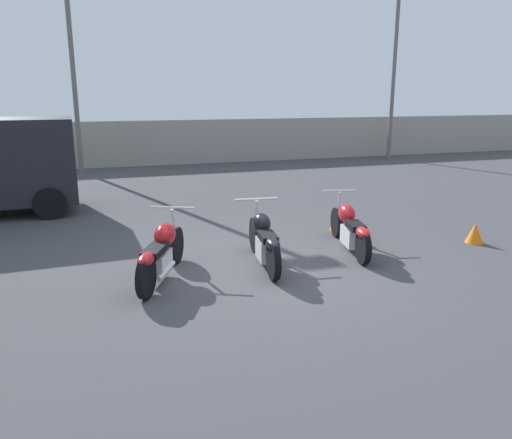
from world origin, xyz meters
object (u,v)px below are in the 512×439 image
(light_pole_right, at_px, (395,50))
(traffic_cone_far, at_px, (338,219))
(motorcycle_slot_1, at_px, (264,240))
(motorcycle_slot_2, at_px, (350,228))
(motorcycle_slot_0, at_px, (162,252))
(light_pole_left, at_px, (70,40))
(traffic_cone_near, at_px, (475,233))

(light_pole_right, bearing_deg, traffic_cone_far, -127.20)
(traffic_cone_far, bearing_deg, motorcycle_slot_1, -144.29)
(motorcycle_slot_1, height_order, motorcycle_slot_2, motorcycle_slot_1)
(motorcycle_slot_0, distance_m, motorcycle_slot_1, 1.63)
(motorcycle_slot_2, relative_size, traffic_cone_far, 4.42)
(light_pole_left, xyz_separation_m, traffic_cone_far, (4.97, -9.60, -4.10))
(motorcycle_slot_0, xyz_separation_m, traffic_cone_near, (5.69, 0.09, -0.23))
(light_pole_left, bearing_deg, traffic_cone_far, -62.63)
(motorcycle_slot_1, height_order, traffic_cone_near, motorcycle_slot_1)
(motorcycle_slot_2, bearing_deg, traffic_cone_far, 83.49)
(light_pole_left, relative_size, motorcycle_slot_0, 3.88)
(traffic_cone_near, bearing_deg, motorcycle_slot_2, 171.89)
(motorcycle_slot_0, height_order, traffic_cone_far, motorcycle_slot_0)
(light_pole_left, distance_m, motorcycle_slot_2, 12.38)
(motorcycle_slot_1, bearing_deg, light_pole_right, 56.52)
(motorcycle_slot_0, height_order, traffic_cone_near, motorcycle_slot_0)
(motorcycle_slot_0, distance_m, traffic_cone_near, 5.70)
(motorcycle_slot_0, distance_m, traffic_cone_far, 4.05)
(light_pole_left, height_order, light_pole_right, light_pole_right)
(motorcycle_slot_1, bearing_deg, light_pole_left, 111.35)
(traffic_cone_near, bearing_deg, traffic_cone_far, 142.25)
(light_pole_right, relative_size, traffic_cone_far, 15.27)
(light_pole_right, xyz_separation_m, motorcycle_slot_1, (-9.27, -10.96, -3.94))
(traffic_cone_far, bearing_deg, light_pole_left, 117.37)
(light_pole_right, bearing_deg, motorcycle_slot_1, -130.20)
(motorcycle_slot_1, relative_size, traffic_cone_near, 5.27)
(light_pole_right, xyz_separation_m, traffic_cone_far, (-7.19, -9.47, -4.11))
(motorcycle_slot_0, relative_size, motorcycle_slot_2, 0.89)
(light_pole_right, bearing_deg, traffic_cone_near, -115.30)
(motorcycle_slot_1, distance_m, motorcycle_slot_2, 1.70)
(motorcycle_slot_0, height_order, motorcycle_slot_1, motorcycle_slot_1)
(traffic_cone_near, bearing_deg, light_pole_left, 121.98)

